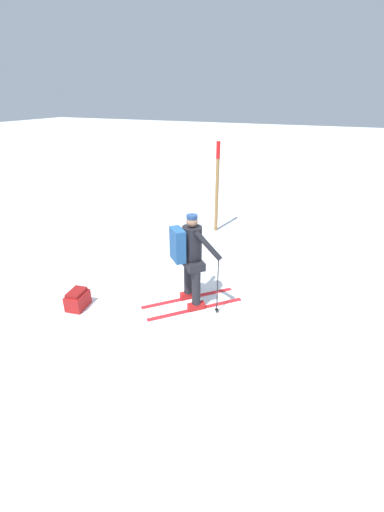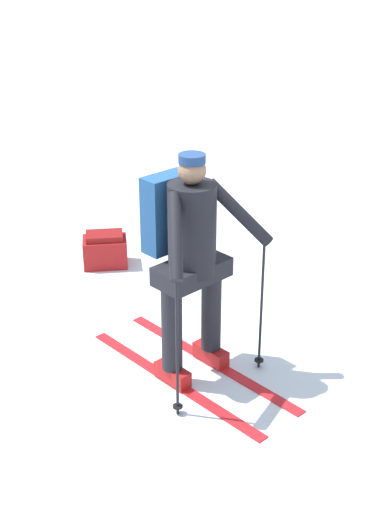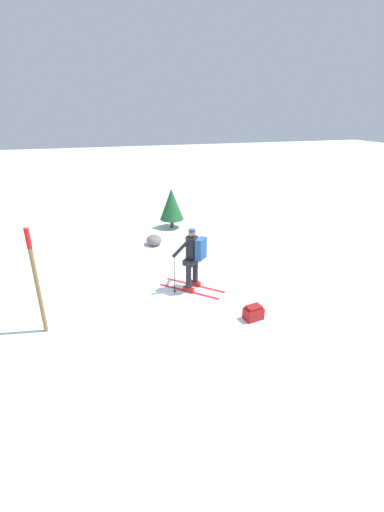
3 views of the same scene
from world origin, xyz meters
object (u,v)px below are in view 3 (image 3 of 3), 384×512
object	(u,v)px
pine_tree	(172,204)
rock_boulder	(154,240)
skier	(193,256)
dropped_backpack	(253,313)
trail_marker	(35,274)

from	to	relation	value
pine_tree	rock_boulder	bearing A→B (deg)	-32.78
skier	pine_tree	world-z (taller)	skier
dropped_backpack	trail_marker	bearing A→B (deg)	-101.63
skier	pine_tree	bearing A→B (deg)	171.82
skier	trail_marker	world-z (taller)	trail_marker
dropped_backpack	rock_boulder	world-z (taller)	rock_boulder
dropped_backpack	pine_tree	xyz separation A→B (m)	(-7.09, -0.14, 0.82)
dropped_backpack	pine_tree	world-z (taller)	pine_tree
rock_boulder	pine_tree	distance (m)	2.19
skier	rock_boulder	world-z (taller)	skier
pine_tree	trail_marker	bearing A→B (deg)	-35.80
rock_boulder	pine_tree	size ratio (longest dim) A/B	0.40
dropped_backpack	trail_marker	distance (m)	4.83
skier	dropped_backpack	distance (m)	2.17
rock_boulder	pine_tree	bearing A→B (deg)	147.22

